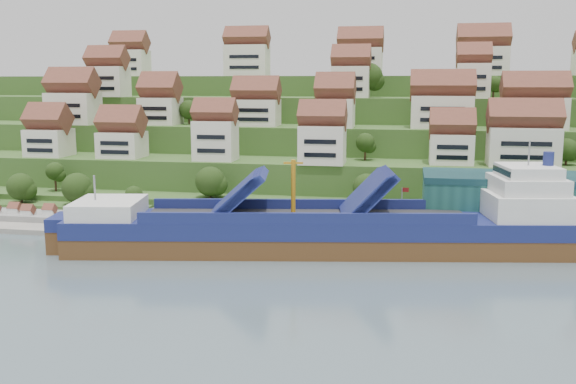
# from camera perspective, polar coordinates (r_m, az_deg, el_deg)

# --- Properties ---
(ground) EXTENTS (300.00, 300.00, 0.00)m
(ground) POSITION_cam_1_polar(r_m,az_deg,el_deg) (113.13, 0.71, -5.25)
(ground) COLOR slate
(ground) RESTS_ON ground
(quay) EXTENTS (180.00, 14.00, 2.20)m
(quay) POSITION_cam_1_polar(r_m,az_deg,el_deg) (125.84, 10.93, -3.37)
(quay) COLOR gray
(quay) RESTS_ON ground
(pebble_beach) EXTENTS (45.00, 20.00, 1.00)m
(pebble_beach) POSITION_cam_1_polar(r_m,az_deg,el_deg) (145.06, -21.62, -2.38)
(pebble_beach) COLOR gray
(pebble_beach) RESTS_ON ground
(hillside) EXTENTS (260.00, 128.00, 31.00)m
(hillside) POSITION_cam_1_polar(r_m,az_deg,el_deg) (212.83, 5.55, 4.71)
(hillside) COLOR #2D4C1E
(hillside) RESTS_ON ground
(hillside_village) EXTENTS (156.26, 65.46, 29.37)m
(hillside_village) POSITION_cam_1_polar(r_m,az_deg,el_deg) (169.00, 5.74, 8.03)
(hillside_village) COLOR white
(hillside_village) RESTS_ON ground
(hillside_trees) EXTENTS (145.02, 62.88, 31.17)m
(hillside_trees) POSITION_cam_1_polar(r_m,az_deg,el_deg) (154.97, -0.29, 4.97)
(hillside_trees) COLOR #264115
(hillside_trees) RESTS_ON ground
(flagpole) EXTENTS (1.28, 0.16, 8.00)m
(flagpole) POSITION_cam_1_polar(r_m,az_deg,el_deg) (119.75, 10.12, -1.18)
(flagpole) COLOR gray
(flagpole) RESTS_ON quay
(beach_huts) EXTENTS (14.40, 3.70, 2.20)m
(beach_huts) POSITION_cam_1_polar(r_m,az_deg,el_deg) (144.80, -22.59, -1.82)
(beach_huts) COLOR white
(beach_huts) RESTS_ON pebble_beach
(cargo_ship) EXTENTS (87.89, 27.83, 19.38)m
(cargo_ship) POSITION_cam_1_polar(r_m,az_deg,el_deg) (112.24, 4.00, -3.50)
(cargo_ship) COLOR brown
(cargo_ship) RESTS_ON ground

